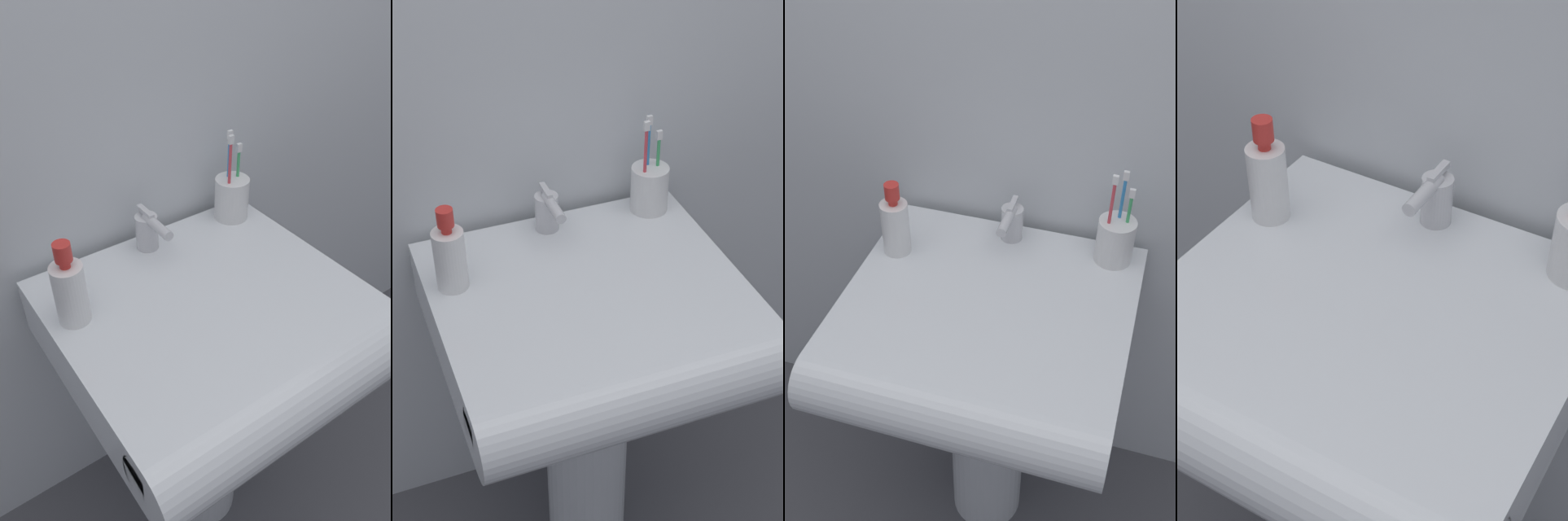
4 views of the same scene
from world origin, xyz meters
TOP-DOWN VIEW (x-y plane):
  - ground_plane at (0.00, 0.00)m, footprint 6.00×6.00m
  - wall_back at (0.00, 0.30)m, footprint 5.00×0.05m
  - sink_pedestal at (0.00, 0.00)m, footprint 0.19×0.19m
  - sink_basin at (0.00, -0.05)m, footprint 0.60×0.58m
  - faucet at (-0.01, 0.20)m, footprint 0.05×0.12m
  - toothbrush_cup at (0.22, 0.20)m, footprint 0.08×0.08m
  - soap_bottle at (-0.24, 0.09)m, footprint 0.06×0.06m

SIDE VIEW (x-z plane):
  - ground_plane at x=0.00m, z-range 0.00..0.00m
  - sink_pedestal at x=0.00m, z-range 0.00..0.66m
  - sink_basin at x=0.00m, z-range 0.66..0.79m
  - faucet at x=-0.01m, z-range 0.79..0.89m
  - toothbrush_cup at x=0.22m, z-range 0.73..0.95m
  - soap_bottle at x=-0.24m, z-range 0.77..0.95m
  - wall_back at x=0.00m, z-range 0.00..2.40m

